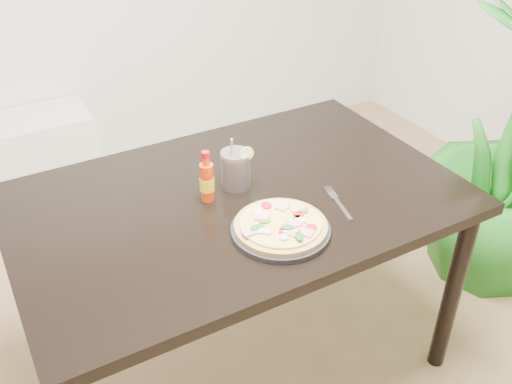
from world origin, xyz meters
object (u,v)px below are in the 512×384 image
cola_cup (236,170)px  hot_sauce_bottle (207,181)px  dining_table (238,216)px  houseplant (512,151)px  pizza (281,225)px  fork (338,202)px  plate (281,230)px

cola_cup → hot_sauce_bottle: bearing=-167.2°
dining_table → houseplant: (1.24, -0.07, -0.06)m
pizza → fork: 0.24m
hot_sauce_bottle → cola_cup: size_ratio=0.92×
cola_cup → pizza: bearing=-91.1°
plate → dining_table: bearing=94.2°
hot_sauce_bottle → dining_table: bearing=-14.7°
dining_table → cola_cup: (0.02, 0.05, 0.14)m
dining_table → houseplant: size_ratio=1.16×
plate → pizza: pizza is taller
fork → houseplant: 1.00m
cola_cup → fork: 0.34m
dining_table → fork: size_ratio=7.49×
dining_table → plate: plate is taller
dining_table → hot_sauce_bottle: 0.18m
pizza → cola_cup: size_ratio=1.45×
pizza → cola_cup: cola_cup is taller
pizza → fork: (0.23, 0.04, -0.02)m
dining_table → houseplant: houseplant is taller
fork → dining_table: bearing=155.9°
dining_table → fork: (0.25, -0.19, 0.09)m
plate → cola_cup: bearing=89.1°
pizza → hot_sauce_bottle: (-0.11, 0.26, 0.04)m
pizza → houseplant: houseplant is taller
cola_cup → houseplant: size_ratio=0.15×
dining_table → plate: bearing=-85.8°
plate → cola_cup: 0.29m
plate → houseplant: size_ratio=0.24×
pizza → houseplant: (1.22, 0.16, -0.17)m
hot_sauce_bottle → houseplant: size_ratio=0.14×
plate → houseplant: 1.24m
hot_sauce_bottle → cola_cup: 0.12m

